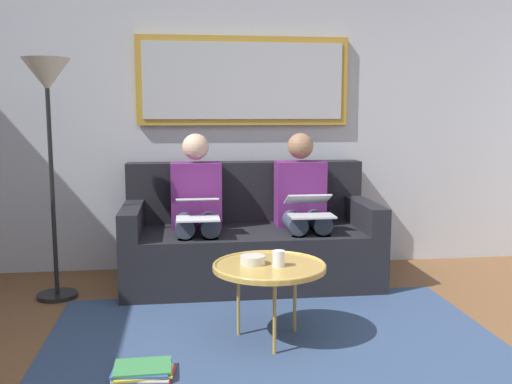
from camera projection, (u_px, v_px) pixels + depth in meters
The scene contains 13 objects.
wall_rear at pixel (242, 112), 4.80m from camera, with size 6.00×0.12×2.60m, color #B7BCC6.
area_rug at pixel (275, 343), 3.26m from camera, with size 2.60×1.80×0.01m, color #33476B.
couch at pixel (249, 240), 4.46m from camera, with size 1.90×0.90×0.90m.
framed_mirror at pixel (244, 81), 4.67m from camera, with size 1.73×0.05×0.71m.
coffee_table at pixel (269, 267), 3.25m from camera, with size 0.64×0.64×0.46m.
cup at pixel (279, 259), 3.21m from camera, with size 0.07×0.07×0.09m, color silver.
bowl at pixel (253, 260), 3.26m from camera, with size 0.14×0.14×0.05m, color beige.
person_left at pixel (303, 203), 4.40m from camera, with size 0.38×0.58×1.14m.
laptop_silver at pixel (309, 206), 4.17m from camera, with size 0.32×0.34×0.15m.
person_right at pixel (197, 205), 4.30m from camera, with size 0.38×0.58×1.14m.
laptop_white at pixel (197, 208), 4.06m from camera, with size 0.30×0.35×0.15m.
magazine_stack at pixel (143, 371), 2.85m from camera, with size 0.32×0.25×0.05m.
standing_lamp at pixel (48, 101), 3.88m from camera, with size 0.32×0.32×1.66m.
Camera 1 is at (0.50, 2.22, 1.31)m, focal length 40.36 mm.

